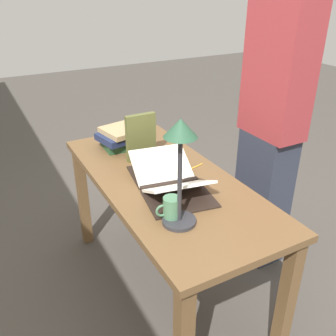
% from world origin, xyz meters
% --- Properties ---
extents(ground_plane, '(12.00, 12.00, 0.00)m').
position_xyz_m(ground_plane, '(0.00, 0.00, 0.00)').
color(ground_plane, '#47423D').
extents(reading_desk, '(1.40, 0.63, 0.73)m').
position_xyz_m(reading_desk, '(0.00, 0.00, 0.63)').
color(reading_desk, brown).
rests_on(reading_desk, ground_plane).
extents(open_book, '(0.55, 0.38, 0.12)m').
position_xyz_m(open_book, '(-0.08, 0.01, 0.77)').
color(open_book, black).
rests_on(open_book, reading_desk).
extents(book_stack_tall, '(0.25, 0.30, 0.12)m').
position_xyz_m(book_stack_tall, '(0.46, 0.03, 0.80)').
color(book_stack_tall, '#234C2D').
rests_on(book_stack_tall, reading_desk).
extents(book_standing_upright, '(0.03, 0.17, 0.26)m').
position_xyz_m(book_standing_upright, '(0.26, 0.01, 0.86)').
color(book_standing_upright, brown).
rests_on(book_standing_upright, reading_desk).
extents(reading_lamp, '(0.14, 0.14, 0.45)m').
position_xyz_m(reading_lamp, '(-0.36, 0.13, 1.05)').
color(reading_lamp, '#2D2D33').
rests_on(reading_lamp, reading_desk).
extents(coffee_mug, '(0.07, 0.11, 0.10)m').
position_xyz_m(coffee_mug, '(-0.33, 0.14, 0.79)').
color(coffee_mug, '#4C7F5B').
rests_on(coffee_mug, reading_desk).
extents(pencil, '(0.05, 0.16, 0.01)m').
position_xyz_m(pencil, '(0.02, -0.17, 0.74)').
color(pencil, gold).
rests_on(pencil, reading_desk).
extents(person_reader, '(0.36, 0.22, 1.75)m').
position_xyz_m(person_reader, '(0.01, -0.69, 0.87)').
color(person_reader, '#2D3342').
rests_on(person_reader, ground_plane).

